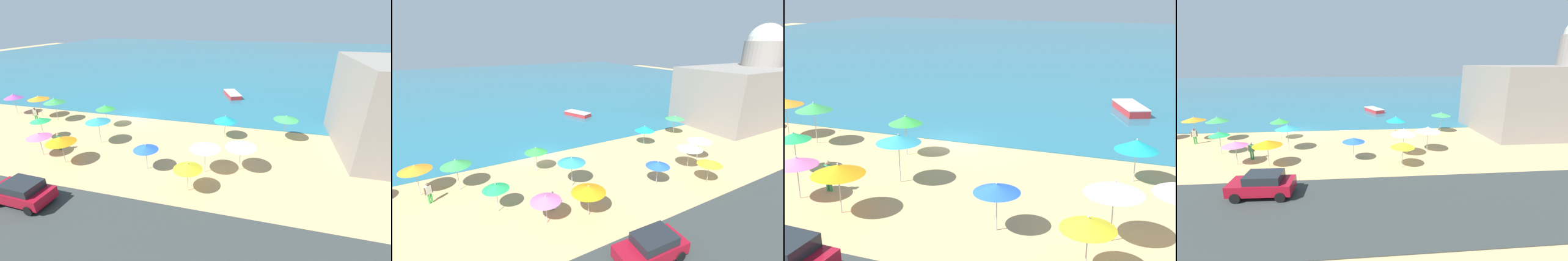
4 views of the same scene
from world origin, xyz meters
The scene contains 20 objects.
ground_plane centered at (0.00, 0.00, 0.00)m, with size 160.00×160.00×0.00m, color tan.
sea centered at (0.00, 55.00, 0.03)m, with size 150.00×110.00×0.05m, color #256A80.
beach_umbrella_0 centered at (-7.91, -3.16, 2.37)m, with size 2.24×2.24×2.68m.
beach_umbrella_1 centered at (-14.48, -2.40, 2.18)m, with size 2.08×2.08×2.50m.
beach_umbrella_2 centered at (13.38, -8.58, 2.17)m, with size 2.37×2.37×2.46m.
beach_umbrella_3 centered at (-0.52, -11.04, 2.03)m, with size 2.34×2.34×2.32m.
beach_umbrella_4 centered at (10.26, -12.13, 1.90)m, with size 1.97×1.97×2.19m.
beach_umbrella_5 centered at (16.95, -2.02, 2.24)m, with size 2.28×2.28×2.49m.
beach_umbrella_6 centered at (-3.28, -10.39, 1.83)m, with size 2.01×2.01×2.09m.
beach_umbrella_7 centered at (-10.63, -2.56, 2.32)m, with size 2.30×2.30×2.58m.
beach_umbrella_8 centered at (11.35, -2.89, 1.94)m, with size 2.19×2.19×2.28m.
beach_umbrella_9 centered at (6.39, -10.23, 1.85)m, with size 1.94×1.94×2.10m.
beach_umbrella_10 centered at (-1.49, -3.18, 2.11)m, with size 1.98×1.98×2.41m.
beach_umbrella_11 centered at (10.85, -9.55, 2.26)m, with size 2.31×2.31×2.58m.
beach_umbrella_12 centered at (-5.80, -7.56, 1.94)m, with size 1.80×1.80×2.20m.
beach_umbrella_13 centered at (0.19, -7.02, 2.29)m, with size 2.27×2.27×2.56m.
bather_0 centered at (-2.48, -9.24, 0.88)m, with size 0.57×0.23×1.58m.
bather_1 centered at (-9.94, -4.13, 0.93)m, with size 0.52×0.36×1.66m.
parked_car_2 centered at (0.53, -16.03, 0.87)m, with size 3.98×2.02×1.54m.
skiff_nearshore centered at (10.25, 11.70, 0.36)m, with size 3.17×4.71×0.62m.
Camera 1 is at (14.50, -26.34, 10.94)m, focal length 24.00 mm.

